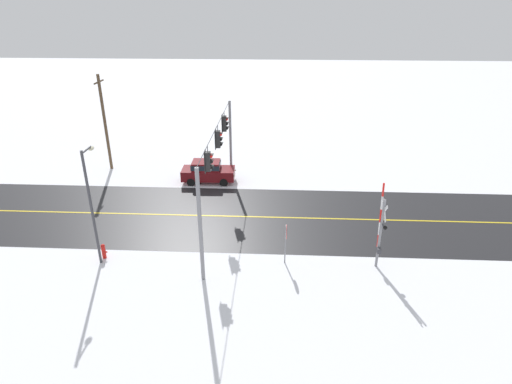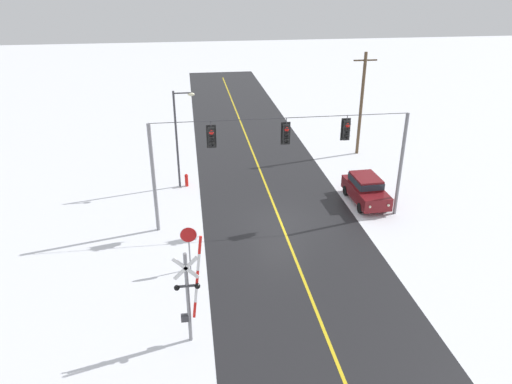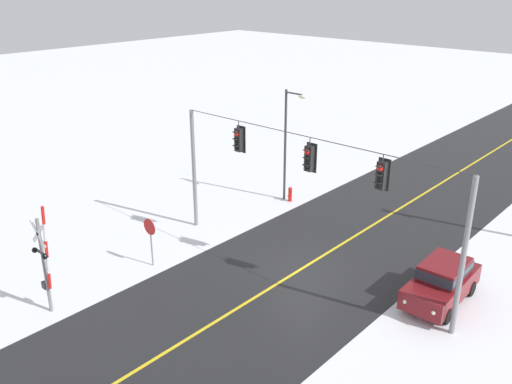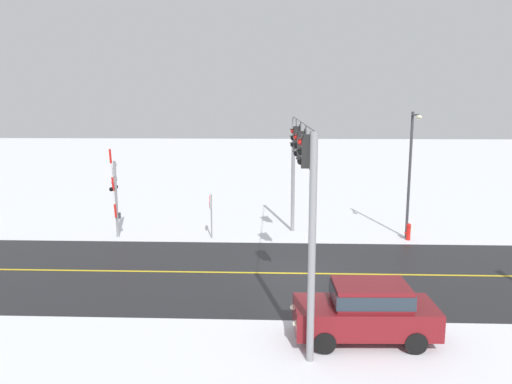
% 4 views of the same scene
% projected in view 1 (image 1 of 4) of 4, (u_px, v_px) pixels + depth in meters
% --- Properties ---
extents(ground_plane, '(160.00, 160.00, 0.00)m').
position_uv_depth(ground_plane, '(221.00, 216.00, 28.46)').
color(ground_plane, white).
extents(road_asphalt, '(9.00, 80.00, 0.01)m').
position_uv_depth(road_asphalt, '(132.00, 214.00, 28.74)').
color(road_asphalt, black).
rests_on(road_asphalt, ground).
extents(lane_centre_line, '(0.14, 72.00, 0.01)m').
position_uv_depth(lane_centre_line, '(132.00, 214.00, 28.74)').
color(lane_centre_line, gold).
rests_on(lane_centre_line, ground).
extents(signal_span, '(14.20, 0.47, 6.22)m').
position_uv_depth(signal_span, '(218.00, 156.00, 26.68)').
color(signal_span, gray).
rests_on(signal_span, ground).
extents(stop_sign, '(0.80, 0.09, 2.35)m').
position_uv_depth(stop_sign, '(286.00, 236.00, 22.75)').
color(stop_sign, gray).
rests_on(stop_sign, ground).
extents(railroad_crossing, '(1.14, 0.31, 4.67)m').
position_uv_depth(railroad_crossing, '(381.00, 229.00, 22.25)').
color(railroad_crossing, gray).
rests_on(railroad_crossing, ground).
extents(parked_car_maroon, '(1.92, 4.25, 1.74)m').
position_uv_depth(parked_car_maroon, '(208.00, 171.00, 33.36)').
color(parked_car_maroon, maroon).
rests_on(parked_car_maroon, ground).
extents(streetlamp_near, '(1.39, 0.28, 6.50)m').
position_uv_depth(streetlamp_near, '(91.00, 197.00, 22.03)').
color(streetlamp_near, '#38383D').
rests_on(streetlamp_near, ground).
extents(fire_hydrant, '(0.24, 0.31, 0.88)m').
position_uv_depth(fire_hydrant, '(104.00, 251.00, 23.69)').
color(fire_hydrant, red).
rests_on(fire_hydrant, ground).
extents(utility_pole, '(1.80, 0.24, 7.90)m').
position_uv_depth(utility_pole, '(105.00, 122.00, 34.75)').
color(utility_pole, brown).
rests_on(utility_pole, ground).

